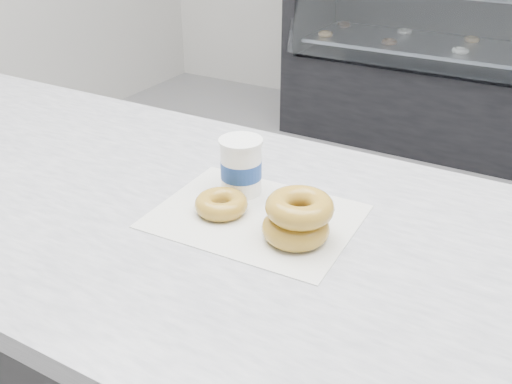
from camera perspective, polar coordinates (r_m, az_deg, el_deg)
ground at (r=1.95m, az=10.06°, el=-18.27°), size 5.00×5.00×0.00m
display_case at (r=3.56m, az=23.23°, el=11.28°), size 2.40×0.74×1.25m
wax_paper at (r=0.98m, az=-0.07°, el=-2.44°), size 0.35×0.27×0.00m
donut_single at (r=0.99m, az=-3.49°, el=-1.19°), size 0.11×0.11×0.03m
donut_stack at (r=0.91m, az=4.19°, el=-2.58°), size 0.13×0.13×0.08m
coffee_cup at (r=1.04m, az=-1.50°, el=2.61°), size 0.10×0.10×0.11m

